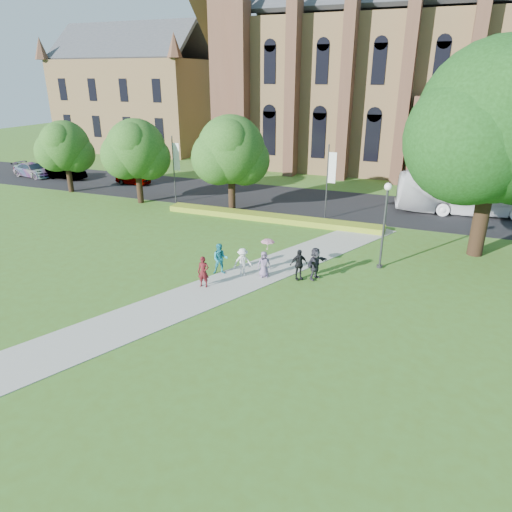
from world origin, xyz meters
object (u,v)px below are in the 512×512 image
at_px(streetlamp, 385,216).
at_px(large_tree, 499,122).
at_px(pedestrian_0, 203,272).
at_px(tour_coach, 473,194).
at_px(car_1, 66,172).
at_px(car_0, 133,178).
at_px(car_2, 33,170).

bearing_deg(streetlamp, large_tree, 39.29).
bearing_deg(pedestrian_0, tour_coach, 45.31).
bearing_deg(large_tree, car_1, 168.48).
height_order(car_0, car_1, car_1).
distance_m(large_tree, car_1, 43.26).
bearing_deg(tour_coach, car_0, 83.75).
height_order(tour_coach, car_2, tour_coach).
relative_size(car_0, pedestrian_0, 2.19).
distance_m(car_1, car_2, 4.49).
xyz_separation_m(tour_coach, pedestrian_0, (-14.30, -20.97, -0.82)).
height_order(streetlamp, pedestrian_0, streetlamp).
distance_m(large_tree, car_2, 47.52).
height_order(streetlamp, car_2, streetlamp).
distance_m(streetlamp, car_1, 38.58).
bearing_deg(tour_coach, car_1, 84.14).
relative_size(tour_coach, car_1, 2.63).
bearing_deg(car_2, car_1, -75.45).
bearing_deg(tour_coach, car_2, 84.41).
distance_m(car_0, car_1, 8.63).
bearing_deg(car_2, pedestrian_0, -111.13).
xyz_separation_m(streetlamp, car_2, (-40.71, 12.62, -2.50)).
xyz_separation_m(car_0, pedestrian_0, (18.91, -19.97, 0.24)).
bearing_deg(car_0, streetlamp, -115.10).
xyz_separation_m(large_tree, car_0, (-33.12, 9.05, -7.69)).
distance_m(streetlamp, car_2, 42.69).
height_order(streetlamp, car_0, streetlamp).
relative_size(streetlamp, large_tree, 0.40).
bearing_deg(streetlamp, car_2, 162.77).
xyz_separation_m(large_tree, pedestrian_0, (-14.21, -10.92, -7.45)).
distance_m(car_2, pedestrian_0, 37.23).
height_order(large_tree, car_1, large_tree).
height_order(tour_coach, pedestrian_0, tour_coach).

